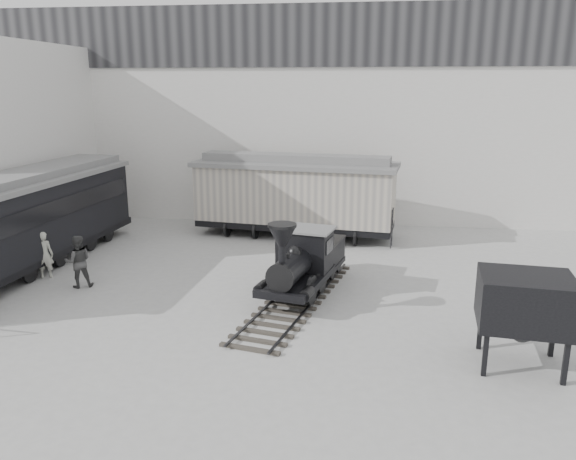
# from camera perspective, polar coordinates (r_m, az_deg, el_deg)

# --- Properties ---
(ground) EXTENTS (90.00, 90.00, 0.00)m
(ground) POSITION_cam_1_polar(r_m,az_deg,el_deg) (17.08, -4.06, -10.19)
(ground) COLOR #9E9E9B
(north_wall) EXTENTS (34.00, 2.51, 11.00)m
(north_wall) POSITION_cam_1_polar(r_m,az_deg,el_deg) (30.39, 1.32, 11.53)
(north_wall) COLOR silver
(north_wall) RESTS_ON ground
(locomotive) EXTENTS (3.58, 8.49, 2.93)m
(locomotive) POSITION_cam_1_polar(r_m,az_deg,el_deg) (19.47, 1.44, -3.59)
(locomotive) COLOR #3A352D
(locomotive) RESTS_ON ground
(boxcar) EXTENTS (10.00, 4.29, 3.97)m
(boxcar) POSITION_cam_1_polar(r_m,az_deg,el_deg) (26.98, 0.71, 3.72)
(boxcar) COLOR black
(boxcar) RESTS_ON ground
(passenger_coach) EXTENTS (3.77, 13.56, 3.58)m
(passenger_coach) POSITION_cam_1_polar(r_m,az_deg,el_deg) (24.31, -25.19, 0.88)
(passenger_coach) COLOR black
(passenger_coach) RESTS_ON ground
(visitor_a) EXTENTS (0.75, 0.57, 1.82)m
(visitor_a) POSITION_cam_1_polar(r_m,az_deg,el_deg) (23.14, -23.52, -2.31)
(visitor_a) COLOR #B1B2A3
(visitor_a) RESTS_ON ground
(visitor_b) EXTENTS (1.17, 1.08, 1.93)m
(visitor_b) POSITION_cam_1_polar(r_m,az_deg,el_deg) (21.61, -20.55, -3.01)
(visitor_b) COLOR #3D3D3D
(visitor_b) RESTS_ON ground
(coal_hopper) EXTENTS (2.47, 2.11, 2.48)m
(coal_hopper) POSITION_cam_1_polar(r_m,az_deg,el_deg) (15.65, 22.87, -7.30)
(coal_hopper) COLOR black
(coal_hopper) RESTS_ON ground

